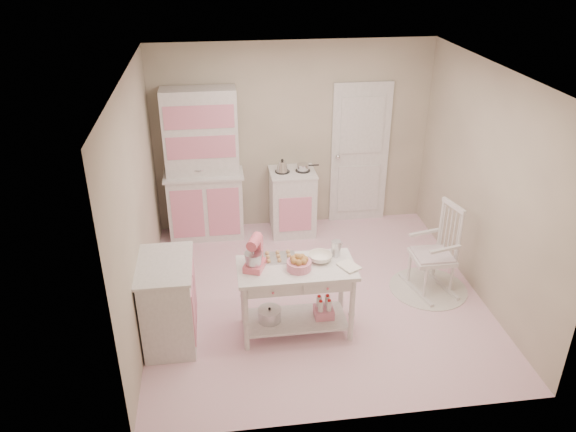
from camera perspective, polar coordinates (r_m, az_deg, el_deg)
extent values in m
plane|color=#F89BBC|center=(6.69, 2.80, -7.99)|extent=(3.80, 3.80, 0.00)
cube|color=white|center=(5.62, 3.41, 14.30)|extent=(3.80, 3.80, 0.04)
cube|color=beige|center=(7.78, 0.51, 8.00)|extent=(3.80, 0.04, 2.60)
cube|color=beige|center=(4.43, 7.58, -8.11)|extent=(3.80, 0.04, 2.60)
cube|color=beige|center=(6.00, -15.06, 1.08)|extent=(0.04, 3.80, 2.60)
cube|color=beige|center=(6.64, 19.44, 2.98)|extent=(0.04, 3.80, 2.60)
cube|color=white|center=(8.03, 7.30, 6.27)|extent=(0.82, 0.05, 2.04)
cube|color=white|center=(7.57, -8.64, 5.05)|extent=(1.06, 0.50, 2.08)
cube|color=white|center=(7.82, 0.46, 1.47)|extent=(0.62, 0.57, 0.92)
cube|color=white|center=(5.90, -12.03, -8.55)|extent=(0.54, 0.84, 0.92)
cylinder|color=white|center=(6.99, 14.03, -7.12)|extent=(0.92, 0.92, 0.01)
cube|color=white|center=(6.70, 14.55, -3.26)|extent=(0.63, 0.81, 1.10)
cube|color=white|center=(5.92, 0.82, -8.44)|extent=(1.20, 0.60, 0.80)
cube|color=#F9697F|center=(5.58, -3.45, -3.87)|extent=(0.29, 0.33, 0.34)
cube|color=silver|center=(5.82, -0.88, -4.26)|extent=(0.34, 0.24, 0.02)
cylinder|color=pink|center=(5.63, 1.13, -5.02)|extent=(0.25, 0.25, 0.09)
imported|color=white|center=(5.78, 3.29, -4.22)|extent=(0.25, 0.25, 0.08)
cylinder|color=silver|center=(5.86, 4.89, -3.30)|extent=(0.10, 0.10, 0.17)
imported|color=white|center=(5.66, 5.55, -5.36)|extent=(0.25, 0.27, 0.02)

